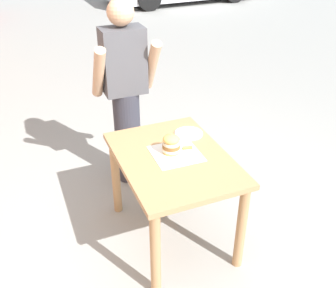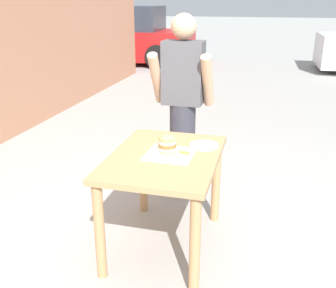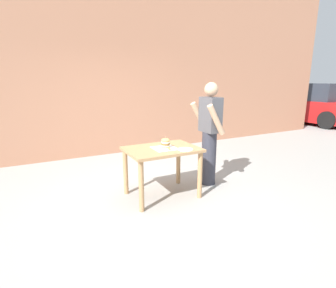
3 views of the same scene
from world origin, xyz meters
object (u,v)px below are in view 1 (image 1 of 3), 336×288
at_px(patio_table, 173,172).
at_px(sandwich, 171,144).
at_px(diner_across_table, 125,94).
at_px(pickle_spear, 188,148).
at_px(side_plate_with_forks, 189,133).

xyz_separation_m(patio_table, sandwich, (0.01, 0.06, 0.21)).
bearing_deg(sandwich, diner_across_table, 95.25).
distance_m(sandwich, diner_across_table, 0.85).
relative_size(pickle_spear, side_plate_with_forks, 0.33).
distance_m(pickle_spear, side_plate_with_forks, 0.23).
height_order(sandwich, side_plate_with_forks, sandwich).
bearing_deg(pickle_spear, diner_across_table, 103.54).
xyz_separation_m(pickle_spear, diner_across_table, (-0.21, 0.85, 0.12)).
relative_size(patio_table, sandwich, 5.94).
bearing_deg(side_plate_with_forks, pickle_spear, -117.33).
xyz_separation_m(patio_table, pickle_spear, (0.13, 0.05, 0.15)).
bearing_deg(sandwich, patio_table, -97.22).
bearing_deg(diner_across_table, side_plate_with_forks, -64.24).
relative_size(sandwich, diner_across_table, 0.10).
bearing_deg(side_plate_with_forks, sandwich, -139.35).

